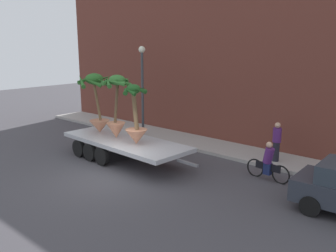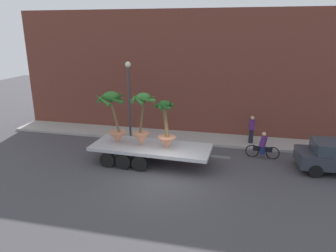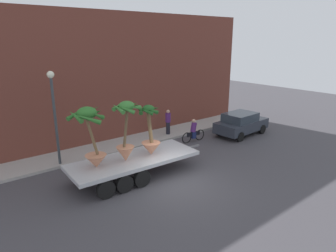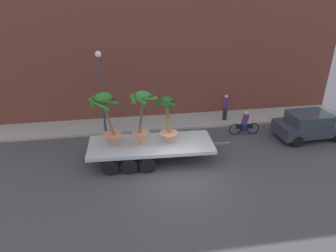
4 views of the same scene
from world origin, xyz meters
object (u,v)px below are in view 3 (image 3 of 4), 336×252
(parked_car, at_px, (241,123))
(pedestrian_near_gate, at_px, (168,121))
(flatbed_trailer, at_px, (129,163))
(cyclist, at_px, (193,132))
(street_lamp, at_px, (54,106))
(potted_palm_middle, at_px, (150,136))
(potted_palm_front, at_px, (126,132))
(potted_palm_rear, at_px, (91,136))

(parked_car, distance_m, pedestrian_near_gate, 5.08)
(flatbed_trailer, height_order, pedestrian_near_gate, pedestrian_near_gate)
(cyclist, relative_size, street_lamp, 0.38)
(potted_palm_middle, bearing_deg, pedestrian_near_gate, 43.33)
(potted_palm_middle, xyz_separation_m, pedestrian_near_gate, (4.38, 4.13, -0.91))
(potted_palm_front, relative_size, cyclist, 1.54)
(cyclist, xyz_separation_m, parked_car, (3.57, -1.00, 0.16))
(potted_palm_middle, distance_m, pedestrian_near_gate, 6.08)
(parked_car, xyz_separation_m, pedestrian_near_gate, (-4.16, 2.92, 0.22))
(pedestrian_near_gate, bearing_deg, flatbed_trailer, -144.14)
(parked_car, bearing_deg, potted_palm_front, -173.41)
(cyclist, distance_m, street_lamp, 8.74)
(flatbed_trailer, bearing_deg, potted_palm_front, -154.25)
(parked_car, relative_size, street_lamp, 0.85)
(flatbed_trailer, bearing_deg, pedestrian_near_gate, 35.86)
(pedestrian_near_gate, bearing_deg, cyclist, -72.99)
(street_lamp, bearing_deg, potted_palm_front, -60.84)
(potted_palm_front, bearing_deg, street_lamp, 119.16)
(flatbed_trailer, relative_size, pedestrian_near_gate, 4.29)
(potted_palm_rear, distance_m, parked_car, 11.59)
(parked_car, height_order, pedestrian_near_gate, pedestrian_near_gate)
(parked_car, relative_size, pedestrian_near_gate, 2.41)
(potted_palm_rear, relative_size, potted_palm_front, 0.98)
(potted_palm_front, xyz_separation_m, pedestrian_near_gate, (5.66, 4.05, -1.33))
(flatbed_trailer, distance_m, potted_palm_front, 1.61)
(street_lamp, bearing_deg, cyclist, -9.88)
(cyclist, height_order, street_lamp, street_lamp)
(pedestrian_near_gate, bearing_deg, potted_palm_middle, -136.67)
(flatbed_trailer, relative_size, cyclist, 3.98)
(flatbed_trailer, bearing_deg, potted_palm_middle, -7.94)
(potted_palm_middle, relative_size, potted_palm_front, 0.89)
(flatbed_trailer, xyz_separation_m, potted_palm_middle, (1.12, -0.16, 1.18))
(parked_car, bearing_deg, street_lamp, 168.36)
(potted_palm_rear, bearing_deg, parked_car, 4.78)
(parked_car, xyz_separation_m, street_lamp, (-11.80, 2.43, 2.40))
(potted_palm_front, bearing_deg, parked_car, 6.59)
(potted_palm_middle, distance_m, cyclist, 5.58)
(potted_palm_front, relative_size, pedestrian_near_gate, 1.66)
(potted_palm_middle, relative_size, parked_car, 0.61)
(potted_palm_rear, height_order, potted_palm_middle, potted_palm_rear)
(potted_palm_front, bearing_deg, potted_palm_middle, -3.47)
(potted_palm_front, height_order, parked_car, potted_palm_front)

